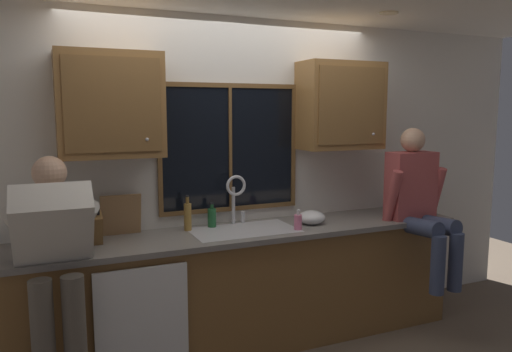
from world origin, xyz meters
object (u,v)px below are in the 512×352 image
at_px(person_sitting_on_counter, 419,199).
at_px(knife_block, 93,229).
at_px(soap_dispenser, 298,222).
at_px(bottle_green_glass, 188,216).
at_px(bottle_tall_clear, 212,217).
at_px(person_standing, 55,258).
at_px(mixing_bowl, 312,218).
at_px(cutting_board, 121,215).

relative_size(person_sitting_on_counter, knife_block, 3.92).
xyz_separation_m(soap_dispenser, bottle_green_glass, (-0.78, 0.32, 0.05)).
xyz_separation_m(person_sitting_on_counter, bottle_tall_clear, (-1.64, 0.46, -0.10)).
xyz_separation_m(person_standing, knife_block, (0.25, 0.34, 0.07)).
distance_m(mixing_bowl, bottle_tall_clear, 0.80).
relative_size(person_standing, cutting_board, 5.02).
distance_m(soap_dispenser, bottle_tall_clear, 0.67).
xyz_separation_m(cutting_board, bottle_green_glass, (0.48, -0.06, -0.04)).
relative_size(person_sitting_on_counter, bottle_tall_clear, 6.52).
relative_size(person_sitting_on_counter, soap_dispenser, 7.79).
distance_m(person_sitting_on_counter, soap_dispenser, 1.08).
bearing_deg(cutting_board, mixing_bowl, -9.27).
bearing_deg(cutting_board, person_sitting_on_counter, -11.88).
relative_size(knife_block, mixing_bowl, 1.46).
height_order(person_sitting_on_counter, cutting_board, person_sitting_on_counter).
height_order(person_standing, knife_block, person_standing).
height_order(mixing_bowl, bottle_green_glass, bottle_green_glass).
bearing_deg(person_sitting_on_counter, cutting_board, 168.12).
height_order(soap_dispenser, bottle_tall_clear, bottle_tall_clear).
relative_size(bottle_green_glass, bottle_tall_clear, 1.40).
bearing_deg(soap_dispenser, knife_block, 172.68).
xyz_separation_m(person_standing, soap_dispenser, (1.72, 0.15, 0.03)).
xyz_separation_m(mixing_bowl, soap_dispenser, (-0.20, -0.14, 0.01)).
bearing_deg(bottle_green_glass, soap_dispenser, -22.18).
bearing_deg(bottle_green_glass, bottle_tall_clear, 8.32).
distance_m(cutting_board, mixing_bowl, 1.48).
height_order(cutting_board, soap_dispenser, cutting_board).
bearing_deg(bottle_tall_clear, person_standing, -156.65).
height_order(soap_dispenser, bottle_green_glass, bottle_green_glass).
xyz_separation_m(person_sitting_on_counter, mixing_bowl, (-0.87, 0.25, -0.13)).
bearing_deg(cutting_board, bottle_green_glass, -6.68).
bearing_deg(mixing_bowl, person_standing, -171.56).
distance_m(knife_block, mixing_bowl, 1.67).
distance_m(mixing_bowl, bottle_green_glass, 0.99).
relative_size(person_standing, bottle_tall_clear, 7.98).
bearing_deg(person_sitting_on_counter, soap_dispenser, 173.78).
bearing_deg(person_sitting_on_counter, knife_block, 173.14).
xyz_separation_m(cutting_board, soap_dispenser, (1.26, -0.37, -0.09)).
bearing_deg(knife_block, cutting_board, 40.94).
distance_m(cutting_board, bottle_green_glass, 0.49).
relative_size(mixing_bowl, bottle_green_glass, 0.82).
xyz_separation_m(person_sitting_on_counter, knife_block, (-2.53, 0.30, -0.08)).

